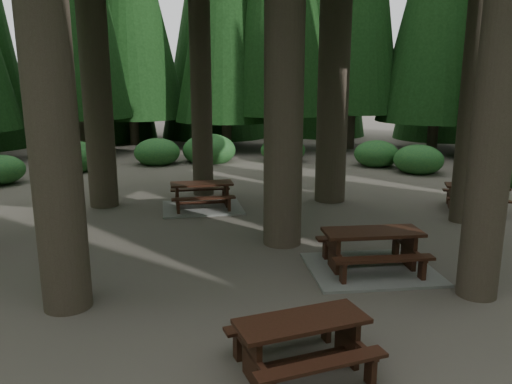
{
  "coord_description": "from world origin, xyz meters",
  "views": [
    {
      "loc": [
        0.31,
        -10.44,
        3.64
      ],
      "look_at": [
        0.21,
        0.51,
        1.1
      ],
      "focal_mm": 35.0,
      "sensor_mm": 36.0,
      "label": 1
    }
  ],
  "objects_px": {
    "picnic_table_d": "(476,194)",
    "picnic_table_e": "(302,337)",
    "picnic_table_a": "(371,257)",
    "picnic_table_c": "(202,200)"
  },
  "relations": [
    {
      "from": "picnic_table_d",
      "to": "picnic_table_e",
      "type": "relative_size",
      "value": 0.92
    },
    {
      "from": "picnic_table_c",
      "to": "picnic_table_a",
      "type": "bearing_deg",
      "value": -61.89
    },
    {
      "from": "picnic_table_a",
      "to": "picnic_table_d",
      "type": "relative_size",
      "value": 1.39
    },
    {
      "from": "picnic_table_c",
      "to": "picnic_table_e",
      "type": "bearing_deg",
      "value": -86.14
    },
    {
      "from": "picnic_table_a",
      "to": "picnic_table_d",
      "type": "bearing_deg",
      "value": 42.18
    },
    {
      "from": "picnic_table_c",
      "to": "picnic_table_e",
      "type": "distance_m",
      "value": 8.27
    },
    {
      "from": "picnic_table_a",
      "to": "picnic_table_e",
      "type": "height_order",
      "value": "picnic_table_a"
    },
    {
      "from": "picnic_table_a",
      "to": "picnic_table_d",
      "type": "xyz_separation_m",
      "value": [
        3.88,
        4.54,
        0.19
      ]
    },
    {
      "from": "picnic_table_a",
      "to": "picnic_table_e",
      "type": "relative_size",
      "value": 1.28
    },
    {
      "from": "picnic_table_e",
      "to": "picnic_table_c",
      "type": "bearing_deg",
      "value": 83.8
    }
  ]
}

